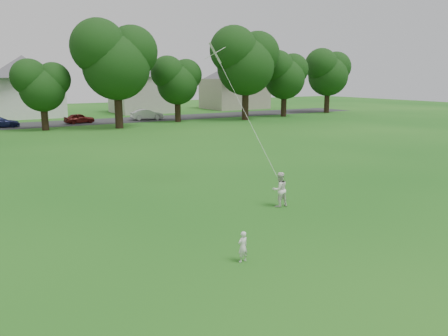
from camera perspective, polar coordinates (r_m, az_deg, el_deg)
ground at (r=13.51m, az=5.99°, el=-10.92°), size 160.00×160.00×0.00m
street at (r=52.68m, az=-22.90°, el=5.25°), size 90.00×7.00×0.01m
toddler at (r=12.65m, az=2.47°, el=-10.23°), size 0.36×0.26×0.92m
older_boy at (r=17.90m, az=7.27°, el=-2.80°), size 0.72×0.58×1.43m
kite at (r=19.22m, az=2.77°, el=7.21°), size 0.91×2.97×7.08m
tree_row at (r=46.70m, az=-20.12°, el=12.87°), size 83.17×9.70×11.40m
house_row at (r=62.31m, az=-24.88°, el=10.57°), size 77.12×13.64×10.62m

